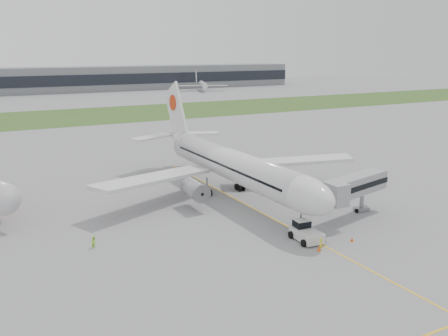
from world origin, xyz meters
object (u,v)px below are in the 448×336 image
airliner (230,163)px  ground_crew_near (321,244)px  pushback_tug (305,232)px  jet_bridge (353,187)px

airliner → ground_crew_near: airliner is taller
airliner → pushback_tug: 22.52m
jet_bridge → ground_crew_near: jet_bridge is taller
pushback_tug → ground_crew_near: bearing=-91.4°
airliner → ground_crew_near: bearing=-92.8°
airliner → jet_bridge: size_ratio=4.03×
ground_crew_near → jet_bridge: bearing=-167.5°
pushback_tug → jet_bridge: (11.37, 4.00, 3.56)m
airliner → ground_crew_near: 26.16m
airliner → pushback_tug: bearing=-92.3°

